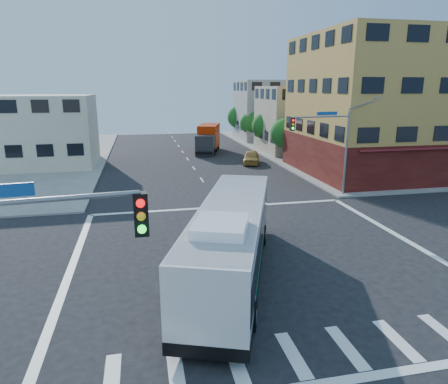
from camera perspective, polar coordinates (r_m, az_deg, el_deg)
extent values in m
plane|color=black|center=(21.76, 4.55, -9.32)|extent=(120.00, 120.00, 0.00)
cube|color=gray|center=(68.23, 25.11, 5.97)|extent=(50.00, 50.00, 0.15)
cube|color=#B59141|center=(45.54, 23.06, 11.26)|extent=(18.00, 15.00, 14.00)
cube|color=maroon|center=(46.02, 22.43, 5.06)|extent=(18.09, 15.08, 4.00)
cube|color=maroon|center=(40.20, 28.26, 5.48)|extent=(16.00, 1.60, 0.51)
cube|color=#B3A989|center=(57.86, 11.53, 10.14)|extent=(12.00, 10.00, 9.00)
cube|color=#A5A5A0|center=(70.89, 7.04, 11.52)|extent=(12.00, 10.00, 10.00)
cube|color=beige|center=(50.55, -24.90, 7.88)|extent=(12.00, 10.00, 8.00)
cylinder|color=gray|center=(34.53, 17.02, 5.17)|extent=(0.18, 0.18, 7.00)
cylinder|color=gray|center=(32.82, 13.74, 10.39)|extent=(5.01, 0.62, 0.12)
cube|color=black|center=(31.64, 9.73, 9.54)|extent=(0.32, 0.30, 1.00)
sphere|color=#FF0C0C|center=(31.46, 9.87, 10.05)|extent=(0.20, 0.20, 0.20)
sphere|color=yellow|center=(31.48, 9.84, 9.51)|extent=(0.20, 0.20, 0.20)
sphere|color=#19FF33|center=(31.51, 9.82, 8.96)|extent=(0.20, 0.20, 0.20)
cube|color=#154992|center=(33.07, 14.53, 10.80)|extent=(1.80, 0.22, 0.28)
cube|color=gray|center=(35.61, 21.00, 12.42)|extent=(0.50, 0.22, 0.14)
cylinder|color=gray|center=(9.15, -27.74, -1.28)|extent=(5.01, 0.62, 0.12)
cube|color=black|center=(9.16, -11.75, -3.10)|extent=(0.32, 0.30, 1.00)
sphere|color=#FF0C0C|center=(8.91, -11.84, -1.60)|extent=(0.20, 0.20, 0.20)
sphere|color=yellow|center=(9.00, -11.74, -3.43)|extent=(0.20, 0.20, 0.20)
sphere|color=#19FF33|center=(9.10, -11.64, -5.22)|extent=(0.20, 0.20, 0.20)
cylinder|color=#332312|center=(50.81, 8.55, 5.64)|extent=(0.28, 0.28, 1.92)
sphere|color=#1C5217|center=(50.49, 8.66, 8.34)|extent=(3.60, 3.60, 3.60)
sphere|color=#1C5217|center=(50.27, 9.25, 9.32)|extent=(2.52, 2.52, 2.52)
cylinder|color=#332312|center=(58.29, 5.83, 6.92)|extent=(0.28, 0.28, 1.99)
sphere|color=#1C5217|center=(58.01, 5.90, 9.39)|extent=(3.80, 3.80, 3.80)
sphere|color=#1C5217|center=(57.76, 6.40, 10.30)|extent=(2.66, 2.66, 2.66)
cylinder|color=#332312|center=(65.90, 3.73, 7.82)|extent=(0.28, 0.28, 1.89)
sphere|color=#1C5217|center=(65.67, 3.76, 9.82)|extent=(3.40, 3.40, 3.40)
sphere|color=#1C5217|center=(65.42, 4.19, 10.54)|extent=(2.38, 2.38, 2.38)
cylinder|color=#332312|center=(73.59, 2.05, 8.62)|extent=(0.28, 0.28, 2.03)
sphere|color=#1C5217|center=(73.35, 2.07, 10.65)|extent=(4.00, 4.00, 4.00)
sphere|color=#1C5217|center=(73.09, 2.45, 11.42)|extent=(2.80, 2.80, 2.80)
cube|color=black|center=(19.46, 1.00, -10.33)|extent=(7.21, 13.50, 0.50)
cube|color=white|center=(18.93, 1.02, -6.61)|extent=(7.19, 13.47, 3.16)
cube|color=black|center=(18.86, 1.03, -6.06)|extent=(7.11, 13.12, 1.39)
cube|color=black|center=(25.12, 2.88, -1.00)|extent=(2.47, 0.95, 1.50)
cube|color=#E5590C|center=(24.87, 2.92, 1.48)|extent=(2.01, 0.77, 0.31)
cube|color=white|center=(18.43, 1.04, -2.22)|extent=(7.04, 13.20, 0.13)
cube|color=white|center=(15.22, -0.50, -4.88)|extent=(2.69, 2.97, 0.40)
cube|color=#036D3D|center=(18.95, -3.54, -9.24)|extent=(2.10, 5.74, 0.31)
cube|color=#036D3D|center=(18.62, 5.22, -9.72)|extent=(2.10, 5.74, 0.31)
cylinder|color=black|center=(23.54, -0.92, -5.86)|extent=(0.71, 1.20, 1.15)
cylinder|color=#99999E|center=(23.56, -1.30, -5.84)|extent=(0.24, 0.56, 0.58)
cylinder|color=black|center=(23.29, 5.57, -6.16)|extent=(0.71, 1.20, 1.15)
cylinder|color=#99999E|center=(23.29, 5.95, -6.17)|extent=(0.24, 0.56, 0.58)
cylinder|color=black|center=(16.00, -5.89, -16.52)|extent=(0.71, 1.20, 1.15)
cylinder|color=#99999E|center=(16.03, -6.46, -16.46)|extent=(0.24, 0.56, 0.58)
cylinder|color=black|center=(15.64, 4.02, -17.27)|extent=(0.71, 1.20, 1.15)
cylinder|color=#99999E|center=(15.63, 4.62, -17.30)|extent=(0.24, 0.56, 0.58)
cube|color=#242529|center=(53.31, -2.69, 6.65)|extent=(2.97, 2.90, 2.72)
cube|color=black|center=(52.28, -2.85, 6.95)|extent=(2.13, 0.72, 1.05)
cube|color=#BF2301|center=(57.11, -2.16, 8.04)|extent=(4.11, 6.34, 3.14)
cube|color=black|center=(56.09, -2.31, 6.24)|extent=(4.64, 8.68, 0.31)
cylinder|color=black|center=(53.80, -3.82, 5.80)|extent=(0.58, 1.09, 1.05)
cylinder|color=black|center=(53.50, -1.48, 5.78)|extent=(0.58, 1.09, 1.05)
cylinder|color=black|center=(56.76, -3.35, 6.28)|extent=(0.58, 1.09, 1.05)
cylinder|color=black|center=(56.48, -1.13, 6.26)|extent=(0.58, 1.09, 1.05)
cylinder|color=black|center=(59.32, -2.98, 6.65)|extent=(0.58, 1.09, 1.05)
cylinder|color=black|center=(59.06, -0.85, 6.63)|extent=(0.58, 1.09, 1.05)
imported|color=#B48C3D|center=(47.86, 3.92, 5.00)|extent=(3.15, 4.94, 1.56)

